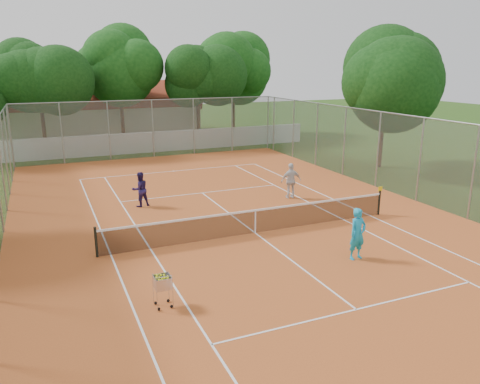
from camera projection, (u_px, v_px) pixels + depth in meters
name	position (u px, v px, depth m)	size (l,w,h in m)	color
ground	(255.00, 234.00, 18.17)	(120.00, 120.00, 0.00)	#203D10
court_pad	(255.00, 233.00, 18.17)	(18.00, 34.00, 0.02)	#BB5824
court_lines	(255.00, 233.00, 18.16)	(10.98, 23.78, 0.01)	white
tennis_net	(255.00, 221.00, 18.04)	(11.88, 0.10, 0.98)	black
perimeter_fence	(256.00, 184.00, 17.64)	(18.00, 34.00, 4.00)	slate
boundary_wall	(148.00, 142.00, 34.82)	(26.00, 0.30, 1.50)	white
clubhouse	(101.00, 112.00, 42.54)	(16.40, 9.00, 4.40)	beige
tropical_trees	(136.00, 82.00, 36.36)	(29.00, 19.00, 10.00)	black
player_near	(358.00, 234.00, 15.56)	(0.64, 0.42, 1.76)	#1799C8
player_far_left	(140.00, 189.00, 21.39)	(0.79, 0.61, 1.62)	#23194C
player_far_right	(291.00, 181.00, 22.74)	(1.01, 0.42, 1.73)	silver
ball_hopper	(163.00, 290.00, 12.53)	(0.47, 0.47, 0.97)	silver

